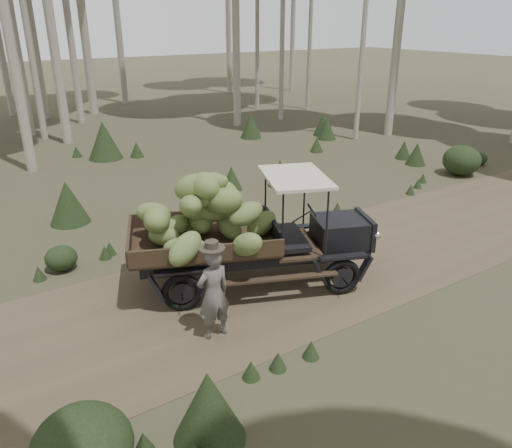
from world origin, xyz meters
name	(u,v)px	position (x,y,z in m)	size (l,w,h in m)	color
ground	(345,258)	(0.00, 0.00, 0.00)	(120.00, 120.00, 0.00)	#473D2B
dirt_track	(345,258)	(0.00, 0.00, 0.00)	(70.00, 4.00, 0.01)	brown
banana_truck	(224,218)	(-2.75, 0.39, 1.41)	(4.87, 3.16, 2.38)	black
farmer	(213,293)	(-3.73, -0.97, 0.81)	(0.59, 0.44, 1.70)	#56544E
undergrowth	(308,235)	(-0.62, 0.55, 0.50)	(22.26, 22.49, 1.38)	#233319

